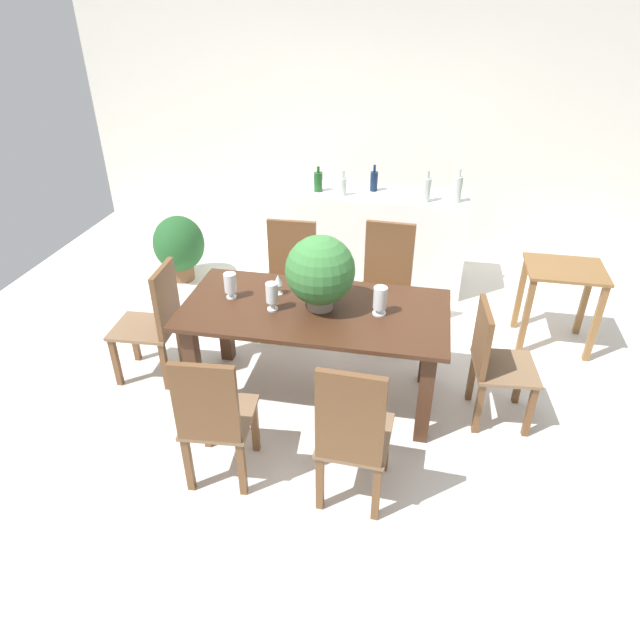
# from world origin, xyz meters

# --- Properties ---
(ground_plane) EXTENTS (7.04, 7.04, 0.00)m
(ground_plane) POSITION_xyz_m (0.00, 0.00, 0.00)
(ground_plane) COLOR silver
(back_wall) EXTENTS (6.40, 0.10, 2.60)m
(back_wall) POSITION_xyz_m (0.00, 2.60, 1.30)
(back_wall) COLOR silver
(back_wall) RESTS_ON ground
(dining_table) EXTENTS (1.88, 0.92, 0.77)m
(dining_table) POSITION_xyz_m (0.00, -0.30, 0.62)
(dining_table) COLOR #422616
(dining_table) RESTS_ON ground
(chair_near_right) EXTENTS (0.43, 0.49, 1.05)m
(chair_near_right) POSITION_xyz_m (0.42, -1.28, 0.56)
(chair_near_right) COLOR brown
(chair_near_right) RESTS_ON ground
(chair_near_left) EXTENTS (0.45, 0.49, 0.98)m
(chair_near_left) POSITION_xyz_m (-0.41, -1.27, 0.53)
(chair_near_left) COLOR brown
(chair_near_left) RESTS_ON ground
(chair_head_end) EXTENTS (0.49, 0.44, 0.97)m
(chair_head_end) POSITION_xyz_m (-1.25, -0.29, 0.52)
(chair_head_end) COLOR brown
(chair_head_end) RESTS_ON ground
(chair_far_right) EXTENTS (0.47, 0.42, 1.03)m
(chair_far_right) POSITION_xyz_m (0.43, 0.67, 0.56)
(chair_far_right) COLOR brown
(chair_far_right) RESTS_ON ground
(chair_far_left) EXTENTS (0.48, 0.48, 0.97)m
(chair_far_left) POSITION_xyz_m (-0.43, 0.68, 0.53)
(chair_far_left) COLOR brown
(chair_far_left) RESTS_ON ground
(chair_foot_end) EXTENTS (0.46, 0.47, 0.90)m
(chair_foot_end) POSITION_xyz_m (1.26, -0.31, 0.50)
(chair_foot_end) COLOR brown
(chair_foot_end) RESTS_ON ground
(flower_centerpiece) EXTENTS (0.48, 0.48, 0.53)m
(flower_centerpiece) POSITION_xyz_m (0.04, -0.29, 1.05)
(flower_centerpiece) COLOR gray
(flower_centerpiece) RESTS_ON dining_table
(crystal_vase_left) EXTENTS (0.09, 0.09, 0.21)m
(crystal_vase_left) POSITION_xyz_m (-0.28, -0.38, 0.89)
(crystal_vase_left) COLOR silver
(crystal_vase_left) RESTS_ON dining_table
(crystal_vase_center_near) EXTENTS (0.09, 0.09, 0.19)m
(crystal_vase_center_near) POSITION_xyz_m (-0.62, -0.27, 0.88)
(crystal_vase_center_near) COLOR silver
(crystal_vase_center_near) RESTS_ON dining_table
(crystal_vase_right) EXTENTS (0.09, 0.09, 0.21)m
(crystal_vase_right) POSITION_xyz_m (0.45, -0.30, 0.89)
(crystal_vase_right) COLOR silver
(crystal_vase_right) RESTS_ON dining_table
(wine_glass) EXTENTS (0.07, 0.07, 0.15)m
(wine_glass) POSITION_xyz_m (-0.30, -0.15, 0.88)
(wine_glass) COLOR silver
(wine_glass) RESTS_ON dining_table
(kitchen_counter) EXTENTS (1.72, 0.59, 0.97)m
(kitchen_counter) POSITION_xyz_m (0.24, 1.67, 0.48)
(kitchen_counter) COLOR white
(kitchen_counter) RESTS_ON ground
(wine_bottle_clear) EXTENTS (0.07, 0.07, 0.25)m
(wine_bottle_clear) POSITION_xyz_m (0.18, 1.73, 1.06)
(wine_bottle_clear) COLOR #0F1E38
(wine_bottle_clear) RESTS_ON kitchen_counter
(wine_bottle_green) EXTENTS (0.08, 0.08, 0.29)m
(wine_bottle_green) POSITION_xyz_m (0.69, 1.51, 1.08)
(wine_bottle_green) COLOR #B2BFB7
(wine_bottle_green) RESTS_ON kitchen_counter
(wine_bottle_amber) EXTENTS (0.08, 0.08, 0.24)m
(wine_bottle_amber) POSITION_xyz_m (-0.36, 1.61, 1.06)
(wine_bottle_amber) COLOR #194C1E
(wine_bottle_amber) RESTS_ON kitchen_counter
(wine_bottle_dark) EXTENTS (0.07, 0.07, 0.24)m
(wine_bottle_dark) POSITION_xyz_m (-0.10, 1.54, 1.06)
(wine_bottle_dark) COLOR #B2BFB7
(wine_bottle_dark) RESTS_ON kitchen_counter
(wine_bottle_tall) EXTENTS (0.08, 0.08, 0.31)m
(wine_bottle_tall) POSITION_xyz_m (0.97, 1.56, 1.09)
(wine_bottle_tall) COLOR #B2BFB7
(wine_bottle_tall) RESTS_ON kitchen_counter
(side_table) EXTENTS (0.63, 0.51, 0.73)m
(side_table) POSITION_xyz_m (1.88, 0.80, 0.55)
(side_table) COLOR brown
(side_table) RESTS_ON ground
(potted_plant_floor) EXTENTS (0.52, 0.52, 0.70)m
(potted_plant_floor) POSITION_xyz_m (-1.77, 1.33, 0.39)
(potted_plant_floor) COLOR brown
(potted_plant_floor) RESTS_ON ground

